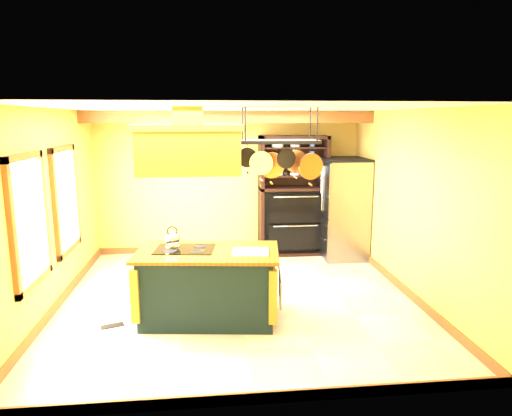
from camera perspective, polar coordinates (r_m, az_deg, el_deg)
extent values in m
plane|color=beige|center=(6.72, -2.24, -11.30)|extent=(5.00, 5.00, 0.00)
plane|color=white|center=(6.22, -2.43, 12.37)|extent=(5.00, 5.00, 0.00)
cube|color=gold|center=(8.80, -3.41, 3.16)|extent=(5.00, 0.02, 2.70)
cube|color=gold|center=(3.92, 0.10, -6.87)|extent=(5.00, 0.02, 2.70)
cube|color=gold|center=(6.66, -24.33, -0.37)|extent=(0.02, 5.00, 2.70)
cube|color=gold|center=(6.96, 18.68, 0.48)|extent=(0.02, 5.00, 2.70)
cube|color=brown|center=(7.92, -3.23, 11.28)|extent=(5.00, 0.15, 0.20)
cube|color=brown|center=(5.90, -26.46, -1.41)|extent=(0.06, 1.06, 1.56)
cube|color=white|center=(5.89, -26.24, -1.41)|extent=(0.02, 0.85, 1.34)
cube|color=brown|center=(7.21, -22.67, 0.96)|extent=(0.06, 1.06, 1.56)
cube|color=white|center=(7.20, -22.48, 0.97)|extent=(0.02, 0.85, 1.34)
cube|color=black|center=(5.98, -5.97, -9.74)|extent=(1.74, 1.08, 0.88)
cube|color=brown|center=(5.83, -6.06, -5.51)|extent=(1.89, 1.20, 0.04)
cube|color=black|center=(5.91, -8.88, -5.09)|extent=(0.80, 0.60, 0.01)
ellipsoid|color=silver|center=(6.03, -10.40, -3.79)|extent=(0.20, 0.20, 0.16)
cube|color=white|center=(5.71, -0.69, -5.50)|extent=(0.48, 0.40, 0.02)
cube|color=#B3832C|center=(5.61, -8.38, 6.87)|extent=(1.22, 0.66, 0.52)
cube|color=brown|center=(5.59, -8.47, 9.91)|extent=(1.29, 0.73, 0.08)
cube|color=#B3832C|center=(5.59, -8.50, 10.96)|extent=(0.35, 0.35, 0.28)
cube|color=black|center=(5.66, 2.89, 8.29)|extent=(0.96, 0.48, 0.04)
cylinder|color=black|center=(5.42, -1.35, 10.37)|extent=(0.02, 0.02, 0.42)
cylinder|color=black|center=(5.93, 6.80, 10.36)|extent=(0.02, 0.02, 0.42)
cylinder|color=black|center=(5.73, -1.09, 6.32)|extent=(0.25, 0.03, 0.25)
cylinder|color=silver|center=(5.56, 0.66, 5.66)|extent=(0.29, 0.03, 0.29)
cylinder|color=#C06830|center=(5.77, 1.96, 5.36)|extent=(0.33, 0.03, 0.33)
cylinder|color=black|center=(5.60, 3.80, 6.19)|extent=(0.25, 0.03, 0.25)
cylinder|color=silver|center=(5.81, 4.97, 5.86)|extent=(0.29, 0.03, 0.29)
cylinder|color=#C06830|center=(5.66, 6.85, 5.18)|extent=(0.33, 0.03, 0.33)
cube|color=gray|center=(8.64, 10.88, -0.14)|extent=(0.76, 0.93, 1.82)
cube|color=gray|center=(8.25, 8.82, 2.22)|extent=(0.03, 0.45, 0.98)
cube|color=gray|center=(8.69, 8.04, 2.69)|extent=(0.03, 0.45, 0.98)
cube|color=gray|center=(8.64, 8.26, -3.38)|extent=(0.03, 0.89, 0.76)
cube|color=black|center=(8.85, 10.67, -5.72)|extent=(0.72, 0.88, 0.06)
cube|color=black|center=(8.92, 4.35, 1.80)|extent=(1.27, 0.06, 2.25)
cube|color=black|center=(8.59, 0.65, 1.49)|extent=(0.06, 0.54, 2.25)
cube|color=black|center=(8.82, 8.51, 1.61)|extent=(0.06, 0.54, 2.25)
cube|color=black|center=(8.66, 4.65, 2.51)|extent=(1.27, 0.54, 0.05)
cube|color=black|center=(8.80, 4.55, -1.37)|extent=(1.15, 0.44, 1.21)
cube|color=black|center=(8.44, 4.97, -0.08)|extent=(0.99, 0.04, 0.54)
cube|color=black|center=(8.56, 4.91, -3.63)|extent=(0.99, 0.04, 0.49)
cube|color=black|center=(8.63, 4.67, 4.12)|extent=(1.15, 0.48, 0.02)
cube|color=black|center=(8.60, 4.70, 5.87)|extent=(1.15, 0.48, 0.02)
cube|color=black|center=(8.58, 4.73, 7.56)|extent=(1.15, 0.48, 0.03)
cylinder|color=white|center=(8.52, 2.66, 4.40)|extent=(0.22, 0.22, 0.07)
cylinder|color=#4672C6|center=(8.62, 7.03, 6.50)|extent=(0.10, 0.10, 0.17)
cube|color=black|center=(6.18, -17.53, -13.85)|extent=(0.30, 0.21, 0.01)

